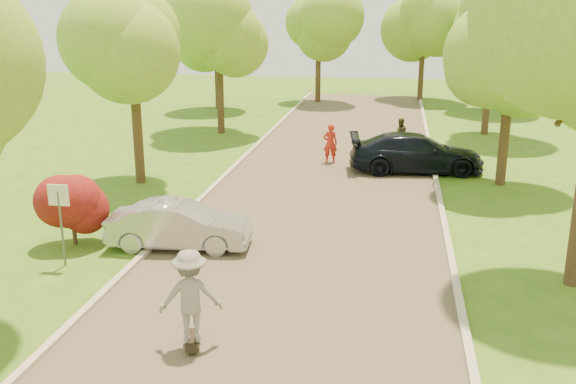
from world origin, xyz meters
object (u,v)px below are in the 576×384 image
Objects in this scene: person_striped at (330,143)px; skateboarder at (190,296)px; silver_sedan at (179,225)px; dark_sedan at (416,153)px; longboard at (192,340)px; street_sign at (60,208)px; person_olive at (400,134)px.

skateboarder is at bearing 75.11° from person_striped.
silver_sedan is 0.74× the size of dark_sedan.
silver_sedan is 3.89× the size of longboard.
person_striped reaches higher than dark_sedan.
silver_sedan is 2.07× the size of skateboarder.
skateboarder is at bearing 27.39° from longboard.
dark_sedan is at bearing -124.94° from longboard.
longboard is 0.53× the size of skateboarder.
street_sign is 0.41× the size of dark_sedan.
street_sign reaches higher than skateboarder.
person_olive is (-0.66, 3.82, -0.01)m from dark_sedan.
dark_sedan is 15.48m from longboard.
dark_sedan is 5.29× the size of longboard.
person_olive is (5.94, 13.50, 0.12)m from silver_sedan.
dark_sedan is 2.82× the size of skateboarder.
skateboarder reaches higher than person_olive.
street_sign is at bearing 135.02° from dark_sedan.
longboard is (1.99, -5.08, -0.54)m from silver_sedan.
street_sign reaches higher than person_striped.
skateboarder is at bearing 156.21° from dark_sedan.
silver_sedan is 2.57× the size of person_olive.
skateboarder is (1.99, -5.08, 0.42)m from silver_sedan.
street_sign is 13.58m from person_striped.
silver_sedan reaches higher than longboard.
dark_sedan reaches higher than person_olive.
silver_sedan is at bearing 62.96° from person_striped.
silver_sedan is at bearing -86.21° from longboard.
person_olive reaches higher than longboard.
silver_sedan is 2.34× the size of person_striped.
dark_sedan is 3.69m from person_striped.
dark_sedan is (9.10, 11.43, -0.79)m from street_sign.
skateboarder is (-4.61, -14.77, 0.30)m from dark_sedan.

